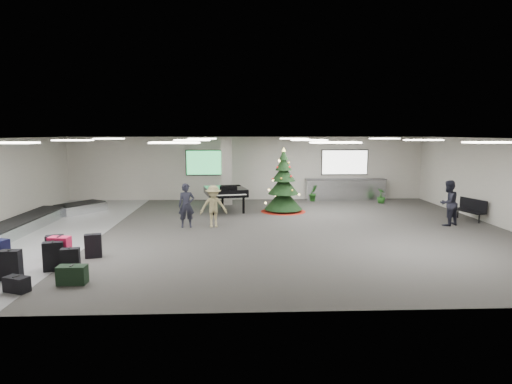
{
  "coord_description": "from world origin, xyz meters",
  "views": [
    {
      "loc": [
        -0.43,
        -14.71,
        3.37
      ],
      "look_at": [
        0.21,
        1.0,
        1.21
      ],
      "focal_mm": 30.0,
      "sensor_mm": 36.0,
      "label": 1
    }
  ],
  "objects_px": {
    "baggage_carousel": "(22,226)",
    "traveler_b": "(213,206)",
    "grand_piano": "(226,192)",
    "pink_suitcase": "(60,252)",
    "potted_plant_left": "(313,193)",
    "bench": "(471,208)",
    "potted_plant_right": "(381,196)",
    "traveler_bench": "(448,203)",
    "christmas_tree": "(283,190)",
    "service_counter": "(345,189)",
    "traveler_a": "(186,205)"
  },
  "relations": [
    {
      "from": "baggage_carousel",
      "to": "traveler_b",
      "type": "relative_size",
      "value": 6.42
    },
    {
      "from": "grand_piano",
      "to": "traveler_b",
      "type": "bearing_deg",
      "value": -108.31
    },
    {
      "from": "grand_piano",
      "to": "traveler_b",
      "type": "relative_size",
      "value": 1.59
    },
    {
      "from": "pink_suitcase",
      "to": "potted_plant_left",
      "type": "relative_size",
      "value": 1.02
    },
    {
      "from": "bench",
      "to": "potted_plant_right",
      "type": "xyz_separation_m",
      "value": [
        -2.1,
        4.26,
        -0.12
      ]
    },
    {
      "from": "bench",
      "to": "potted_plant_right",
      "type": "distance_m",
      "value": 4.75
    },
    {
      "from": "bench",
      "to": "traveler_b",
      "type": "xyz_separation_m",
      "value": [
        -9.93,
        -0.75,
        0.28
      ]
    },
    {
      "from": "grand_piano",
      "to": "traveler_bench",
      "type": "distance_m",
      "value": 8.85
    },
    {
      "from": "christmas_tree",
      "to": "potted_plant_right",
      "type": "xyz_separation_m",
      "value": [
        4.99,
        2.03,
        -0.6
      ]
    },
    {
      "from": "service_counter",
      "to": "bench",
      "type": "height_order",
      "value": "service_counter"
    },
    {
      "from": "grand_piano",
      "to": "traveler_bench",
      "type": "bearing_deg",
      "value": -33.27
    },
    {
      "from": "bench",
      "to": "traveler_a",
      "type": "relative_size",
      "value": 0.89
    },
    {
      "from": "service_counter",
      "to": "traveler_bench",
      "type": "relative_size",
      "value": 2.42
    },
    {
      "from": "service_counter",
      "to": "traveler_b",
      "type": "xyz_separation_m",
      "value": [
        -6.34,
        -6.11,
        0.21
      ]
    },
    {
      "from": "service_counter",
      "to": "traveler_b",
      "type": "distance_m",
      "value": 8.81
    },
    {
      "from": "bench",
      "to": "traveler_a",
      "type": "distance_m",
      "value": 10.93
    },
    {
      "from": "bench",
      "to": "potted_plant_left",
      "type": "height_order",
      "value": "bench"
    },
    {
      "from": "traveler_bench",
      "to": "potted_plant_left",
      "type": "relative_size",
      "value": 2.09
    },
    {
      "from": "traveler_a",
      "to": "traveler_b",
      "type": "height_order",
      "value": "traveler_a"
    },
    {
      "from": "traveler_a",
      "to": "pink_suitcase",
      "type": "bearing_deg",
      "value": -129.8
    },
    {
      "from": "potted_plant_left",
      "to": "potted_plant_right",
      "type": "xyz_separation_m",
      "value": [
        3.18,
        -0.78,
        -0.04
      ]
    },
    {
      "from": "grand_piano",
      "to": "traveler_bench",
      "type": "xyz_separation_m",
      "value": [
        8.24,
        -3.21,
        -0.02
      ]
    },
    {
      "from": "christmas_tree",
      "to": "potted_plant_left",
      "type": "distance_m",
      "value": 3.38
    },
    {
      "from": "christmas_tree",
      "to": "baggage_carousel",
      "type": "bearing_deg",
      "value": -158.93
    },
    {
      "from": "grand_piano",
      "to": "traveler_b",
      "type": "height_order",
      "value": "traveler_b"
    },
    {
      "from": "christmas_tree",
      "to": "potted_plant_left",
      "type": "relative_size",
      "value": 3.48
    },
    {
      "from": "pink_suitcase",
      "to": "potted_plant_right",
      "type": "bearing_deg",
      "value": 46.79
    },
    {
      "from": "baggage_carousel",
      "to": "traveler_a",
      "type": "xyz_separation_m",
      "value": [
        5.53,
        0.61,
        0.58
      ]
    },
    {
      "from": "grand_piano",
      "to": "potted_plant_left",
      "type": "xyz_separation_m",
      "value": [
        4.3,
        2.67,
        -0.46
      ]
    },
    {
      "from": "service_counter",
      "to": "traveler_a",
      "type": "xyz_separation_m",
      "value": [
        -7.31,
        -6.12,
        0.25
      ]
    },
    {
      "from": "grand_piano",
      "to": "potted_plant_right",
      "type": "bearing_deg",
      "value": 2.23
    },
    {
      "from": "baggage_carousel",
      "to": "traveler_a",
      "type": "relative_size",
      "value": 6.09
    },
    {
      "from": "christmas_tree",
      "to": "bench",
      "type": "bearing_deg",
      "value": -17.45
    },
    {
      "from": "traveler_a",
      "to": "traveler_b",
      "type": "bearing_deg",
      "value": -9.23
    },
    {
      "from": "baggage_carousel",
      "to": "traveler_b",
      "type": "xyz_separation_m",
      "value": [
        6.5,
        0.62,
        0.54
      ]
    },
    {
      "from": "christmas_tree",
      "to": "bench",
      "type": "xyz_separation_m",
      "value": [
        7.09,
        -2.23,
        -0.47
      ]
    },
    {
      "from": "service_counter",
      "to": "bench",
      "type": "relative_size",
      "value": 2.87
    },
    {
      "from": "pink_suitcase",
      "to": "potted_plant_left",
      "type": "distance_m",
      "value": 13.26
    },
    {
      "from": "traveler_bench",
      "to": "grand_piano",
      "type": "bearing_deg",
      "value": -49.78
    },
    {
      "from": "service_counter",
      "to": "potted_plant_left",
      "type": "distance_m",
      "value": 1.73
    },
    {
      "from": "service_counter",
      "to": "traveler_a",
      "type": "relative_size",
      "value": 2.54
    },
    {
      "from": "grand_piano",
      "to": "potted_plant_left",
      "type": "height_order",
      "value": "grand_piano"
    },
    {
      "from": "baggage_carousel",
      "to": "bench",
      "type": "xyz_separation_m",
      "value": [
        16.43,
        1.37,
        0.27
      ]
    },
    {
      "from": "potted_plant_left",
      "to": "traveler_bench",
      "type": "bearing_deg",
      "value": -56.21
    },
    {
      "from": "baggage_carousel",
      "to": "potted_plant_right",
      "type": "distance_m",
      "value": 15.39
    },
    {
      "from": "baggage_carousel",
      "to": "traveler_b",
      "type": "height_order",
      "value": "traveler_b"
    },
    {
      "from": "traveler_a",
      "to": "traveler_bench",
      "type": "xyz_separation_m",
      "value": [
        9.56,
        -0.09,
        0.04
      ]
    },
    {
      "from": "pink_suitcase",
      "to": "traveler_b",
      "type": "height_order",
      "value": "traveler_b"
    },
    {
      "from": "pink_suitcase",
      "to": "potted_plant_right",
      "type": "height_order",
      "value": "pink_suitcase"
    },
    {
      "from": "traveler_bench",
      "to": "potted_plant_right",
      "type": "distance_m",
      "value": 5.19
    }
  ]
}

